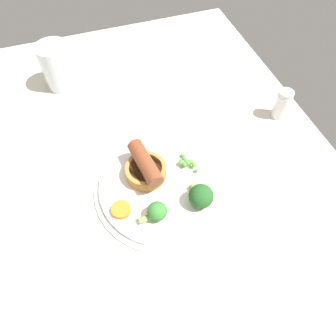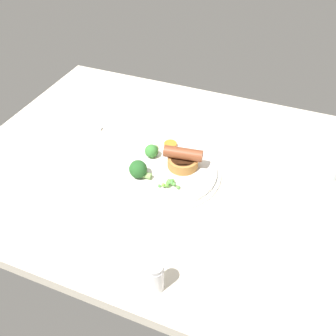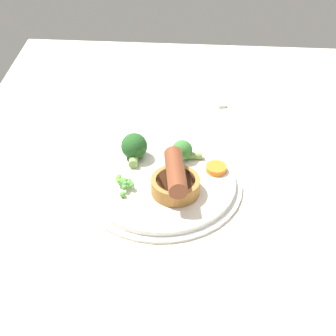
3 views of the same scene
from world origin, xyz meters
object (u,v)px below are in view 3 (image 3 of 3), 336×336
Objects in this scene: broccoli_floret_near at (134,147)px; sausage_pudding at (176,181)px; pea_pile at (124,183)px; dinner_plate at (161,184)px; broccoli_floret_far at (183,151)px; carrot_slice_0 at (216,168)px; fork at (215,85)px.

sausage_pudding is at bearing -141.68° from broccoli_floret_near.
sausage_pudding is at bearing 87.93° from pea_pile.
dinner_plate is 7.23cm from broccoli_floret_far.
broccoli_floret_far is (-6.00, 3.17, 2.49)cm from dinner_plate.
sausage_pudding is 1.86× the size of broccoli_floret_far.
broccoli_floret_near reaches higher than pea_pile.
pea_pile reaches higher than carrot_slice_0.
broccoli_floret_far is at bearing 134.33° from pea_pile.
sausage_pudding is at bearing -47.16° from carrot_slice_0.
sausage_pudding is 37.45cm from fork.
pea_pile is at bearing 173.31° from broccoli_floret_near.
dinner_plate is at bearing -146.99° from sausage_pudding.
broccoli_floret_near is at bearing 176.01° from pea_pile.
broccoli_floret_far is 1.55× the size of carrot_slice_0.
fork is at bearing -179.42° from carrot_slice_0.
sausage_pudding is 8.23cm from pea_pile.
broccoli_floret_far is (-0.18, 8.19, -0.49)cm from broccoli_floret_near.
broccoli_floret_far is at bearing -91.43° from broccoli_floret_near.
broccoli_floret_near is at bearing -35.91° from fork.
sausage_pudding reaches higher than dinner_plate.
pea_pile is (2.57, -5.61, 1.89)cm from dinner_plate.
broccoli_floret_near is (-8.68, -7.55, -0.11)cm from sausage_pudding.
dinner_plate is 6.45cm from pea_pile.
dinner_plate reaches higher than fork.
pea_pile reaches higher than fork.
dinner_plate is at bearing -141.89° from broccoli_floret_near.
broccoli_floret_near is 14.30cm from carrot_slice_0.
pea_pile is at bearing -31.33° from fork.
sausage_pudding reaches higher than broccoli_floret_near.
sausage_pudding reaches higher than broccoli_floret_far.
dinner_plate is 7.69× the size of carrot_slice_0.
broccoli_floret_far is at bearing -117.18° from carrot_slice_0.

